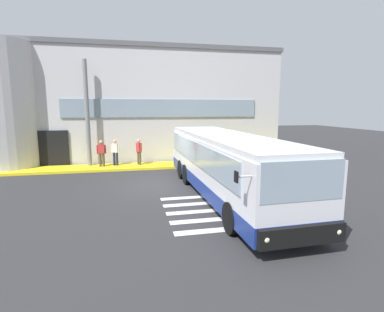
{
  "coord_description": "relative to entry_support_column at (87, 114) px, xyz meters",
  "views": [
    {
      "loc": [
        -1.51,
        -14.62,
        3.84
      ],
      "look_at": [
        1.58,
        -0.48,
        1.5
      ],
      "focal_mm": 28.02,
      "sensor_mm": 36.0,
      "label": 1
    }
  ],
  "objects": [
    {
      "name": "ground_plane",
      "position": [
        3.9,
        -5.4,
        -3.48
      ],
      "size": [
        80.0,
        90.0,
        0.02
      ],
      "primitive_type": "cube",
      "color": "#2B2B2D",
      "rests_on": "ground"
    },
    {
      "name": "bay_paint_stripes",
      "position": [
        5.9,
        -9.6,
        -3.47
      ],
      "size": [
        4.4,
        3.96,
        0.01
      ],
      "color": "silver",
      "rests_on": "ground"
    },
    {
      "name": "terminal_building",
      "position": [
        3.22,
        6.18,
        0.57
      ],
      "size": [
        21.04,
        13.8,
        8.1
      ],
      "color": "#B7B7BC",
      "rests_on": "ground"
    },
    {
      "name": "boarding_curb",
      "position": [
        3.9,
        -0.6,
        -3.4
      ],
      "size": [
        23.24,
        2.0,
        0.15
      ],
      "primitive_type": "cube",
      "color": "yellow",
      "rests_on": "ground"
    },
    {
      "name": "entry_support_column",
      "position": [
        0.0,
        0.0,
        0.0
      ],
      "size": [
        0.28,
        0.28,
        6.65
      ],
      "primitive_type": "cylinder",
      "color": "slate",
      "rests_on": "boarding_curb"
    },
    {
      "name": "bus_main_foreground",
      "position": [
        6.54,
        -7.9,
        -2.14
      ],
      "size": [
        3.02,
        11.55,
        2.7
      ],
      "color": "silver",
      "rests_on": "ground"
    },
    {
      "name": "passenger_near_column",
      "position": [
        0.8,
        -0.57,
        -2.39
      ],
      "size": [
        0.59,
        0.24,
        1.68
      ],
      "color": "#4C4233",
      "rests_on": "boarding_curb"
    },
    {
      "name": "passenger_by_doorway",
      "position": [
        1.64,
        -0.38,
        -2.39
      ],
      "size": [
        0.54,
        0.37,
        1.68
      ],
      "color": "#1E2338",
      "rests_on": "boarding_curb"
    },
    {
      "name": "passenger_at_curb_edge",
      "position": [
        3.14,
        -0.43,
        -2.39
      ],
      "size": [
        0.38,
        0.52,
        1.68
      ],
      "color": "#4C4233",
      "rests_on": "boarding_curb"
    },
    {
      "name": "safety_bollard_yellow",
      "position": [
        6.26,
        -1.8,
        -3.02
      ],
      "size": [
        0.18,
        0.18,
        0.9
      ],
      "primitive_type": "cylinder",
      "color": "yellow",
      "rests_on": "ground"
    }
  ]
}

